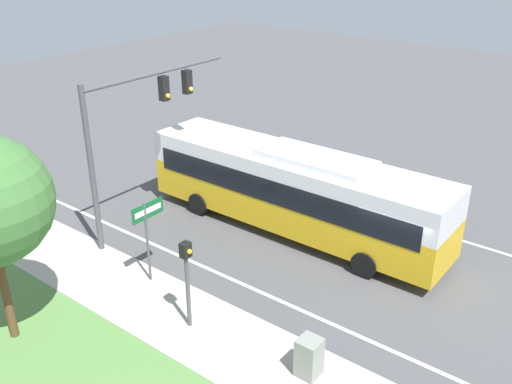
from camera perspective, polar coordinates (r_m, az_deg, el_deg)
name	(u,v)px	position (r m, az deg, el deg)	size (l,w,h in m)	color
ground_plane	(397,275)	(19.87, 13.92, -8.03)	(80.00, 80.00, 0.00)	#4C4C4F
sidewalk	(293,379)	(15.41, 3.70, -18.12)	(2.80, 80.00, 0.12)	#ADA89E
lane_divider_near	(343,329)	(17.17, 8.73, -13.39)	(0.14, 30.00, 0.01)	silver
lane_divider_far	(438,233)	(22.81, 17.74, -3.94)	(0.14, 30.00, 0.01)	silver
bus	(294,187)	(21.24, 3.80, 0.53)	(2.75, 12.01, 3.27)	gold
signal_gantry	(136,120)	(20.75, -11.91, 7.10)	(6.75, 0.41, 6.09)	#4C4C51
pedestrian_signal	(187,271)	(15.99, -6.93, -7.85)	(0.28, 0.34, 2.85)	#4C4C51
street_sign	(148,226)	(18.21, -10.78, -3.38)	(1.26, 0.08, 2.91)	#4C4C51
utility_cabinet	(309,357)	(15.12, 5.32, -16.12)	(0.58, 0.57, 1.09)	gray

